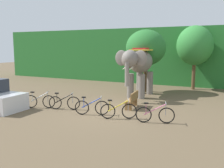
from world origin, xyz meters
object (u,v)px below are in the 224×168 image
at_px(wooden_bench, 132,99).
at_px(tree_center_left, 146,48).
at_px(elephant, 139,64).
at_px(bike_white, 40,101).
at_px(bike_pink, 155,114).
at_px(bike_blue, 92,107).
at_px(bike_yellow, 118,111).
at_px(tree_left, 195,46).
at_px(bike_black, 64,102).

bearing_deg(wooden_bench, tree_center_left, 101.82).
bearing_deg(wooden_bench, elephant, 104.77).
distance_m(tree_center_left, bike_white, 8.78).
bearing_deg(tree_center_left, bike_pink, -67.77).
bearing_deg(bike_blue, tree_center_left, 88.90).
bearing_deg(bike_yellow, bike_white, 179.70).
bearing_deg(tree_left, bike_pink, -89.92).
relative_size(tree_center_left, wooden_bench, 2.98).
xyz_separation_m(bike_white, wooden_bench, (4.56, 2.25, 0.09)).
bearing_deg(bike_black, elephant, 66.27).
distance_m(elephant, bike_white, 6.89).
bearing_deg(elephant, bike_black, -113.73).
distance_m(bike_white, bike_yellow, 4.78).
bearing_deg(tree_center_left, bike_white, -114.61).
height_order(tree_center_left, bike_blue, tree_center_left).
height_order(elephant, wooden_bench, elephant).
height_order(tree_left, bike_black, tree_left).
distance_m(tree_center_left, bike_yellow, 8.21).
height_order(tree_center_left, bike_yellow, tree_center_left).
relative_size(bike_pink, wooden_bench, 1.06).
xyz_separation_m(bike_white, bike_pink, (6.51, 0.07, 0.00)).
relative_size(bike_black, bike_blue, 1.01).
distance_m(bike_white, bike_blue, 3.31).
bearing_deg(bike_yellow, tree_left, 80.53).
relative_size(tree_center_left, bike_black, 2.85).
relative_size(tree_center_left, bike_blue, 2.87).
relative_size(tree_left, bike_yellow, 3.23).
bearing_deg(tree_left, elephant, -120.50).
bearing_deg(bike_blue, bike_white, -179.61).
bearing_deg(bike_white, bike_yellow, -0.30).
xyz_separation_m(bike_white, bike_black, (1.42, 0.31, 0.00)).
bearing_deg(bike_pink, wooden_bench, 131.73).
distance_m(bike_white, bike_pink, 6.51).
xyz_separation_m(elephant, wooden_bench, (0.86, -3.26, -1.72)).
bearing_deg(bike_pink, bike_blue, -179.13).
relative_size(bike_yellow, wooden_bench, 1.00).
bearing_deg(tree_center_left, wooden_bench, -78.18).
xyz_separation_m(tree_left, bike_pink, (0.01, -10.18, -3.05)).
relative_size(elephant, bike_blue, 2.59).
bearing_deg(tree_center_left, bike_yellow, -80.07).
bearing_deg(tree_left, bike_black, -117.06).
height_order(bike_blue, bike_pink, same).
height_order(tree_center_left, bike_black, tree_center_left).
distance_m(bike_white, bike_black, 1.45).
bearing_deg(wooden_bench, bike_yellow, -84.53).
bearing_deg(tree_left, bike_blue, -107.29).
distance_m(bike_black, bike_yellow, 3.38).
height_order(tree_center_left, tree_left, tree_left).
distance_m(tree_center_left, wooden_bench, 6.08).
distance_m(elephant, bike_black, 5.96).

